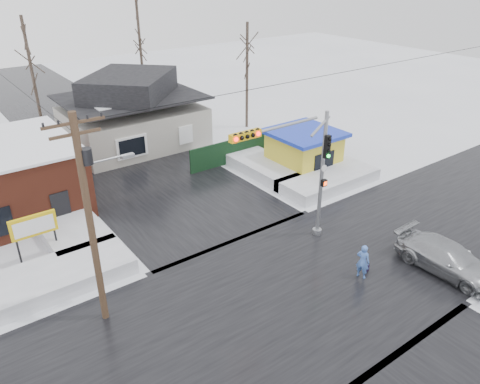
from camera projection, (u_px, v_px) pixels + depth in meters
ground at (301, 288)px, 21.58m from camera, size 120.00×120.00×0.00m
road_ns at (301, 288)px, 21.57m from camera, size 10.00×120.00×0.02m
road_ew at (301, 288)px, 21.57m from camera, size 120.00×10.00×0.02m
snowbank_nw at (55, 277)px, 21.66m from camera, size 7.00×3.00×0.80m
snowbank_ne at (328, 180)px, 31.21m from camera, size 7.00×3.00×0.80m
snowbank_nside_w at (64, 221)px, 26.32m from camera, size 3.00×8.00×0.80m
snowbank_nside_e at (258, 163)px, 33.75m from camera, size 3.00×8.00×0.80m
traffic_signal at (301, 165)px, 22.97m from camera, size 6.05×0.68×7.00m
utility_pole at (90, 211)px, 17.60m from camera, size 3.15×0.44×9.00m
marquee_sign at (34, 227)px, 22.78m from camera, size 2.20×0.21×2.55m
house at (132, 113)px, 37.30m from camera, size 10.40×8.40×5.76m
kiosk at (304, 150)px, 33.16m from camera, size 4.60×4.60×2.88m
fence at (236, 150)px, 34.70m from camera, size 8.00×0.12×1.80m
tree_far_left at (26, 44)px, 34.61m from camera, size 3.00×3.00×10.00m
tree_far_mid at (137, 11)px, 40.64m from camera, size 3.00×3.00×12.00m
tree_far_right at (247, 45)px, 39.14m from camera, size 3.00×3.00×9.00m
pedestrian at (363, 262)px, 21.96m from camera, size 0.60×0.74×1.77m
car at (447, 258)px, 22.46m from camera, size 2.24×5.13×1.47m
shopping_bag at (367, 269)px, 22.65m from camera, size 0.30×0.17×0.35m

